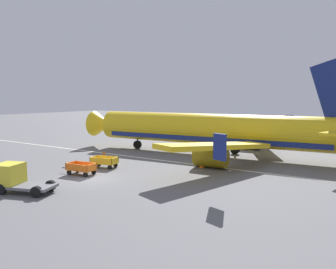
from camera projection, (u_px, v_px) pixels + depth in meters
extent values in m
plane|color=slate|center=(92.00, 178.00, 28.40)|extent=(220.00, 220.00, 0.00)
cube|color=silver|center=(158.00, 160.00, 36.77)|extent=(120.00, 0.36, 0.01)
cylinder|color=yellow|center=(210.00, 129.00, 39.55)|extent=(30.18, 5.74, 3.70)
cube|color=navy|center=(209.00, 138.00, 39.66)|extent=(27.18, 5.35, 0.56)
cone|color=yellow|center=(103.00, 124.00, 47.53)|extent=(3.44, 3.84, 3.63)
cube|color=yellow|center=(217.00, 146.00, 30.38)|extent=(6.51, 13.16, 1.35)
cube|color=navy|center=(220.00, 147.00, 23.36)|extent=(1.11, 0.53, 1.90)
cylinder|color=#856D0E|center=(211.00, 157.00, 32.48)|extent=(3.34, 2.31, 2.10)
cube|color=yellow|center=(261.00, 130.00, 44.88)|extent=(8.02, 12.83, 1.35)
cube|color=navy|center=(289.00, 121.00, 49.14)|extent=(1.08, 0.66, 1.90)
cylinder|color=#856D0E|center=(249.00, 141.00, 44.27)|extent=(3.34, 2.31, 2.10)
cylinder|color=#4C4C51|center=(137.00, 137.00, 44.80)|extent=(0.20, 0.20, 2.04)
cylinder|color=black|center=(137.00, 145.00, 44.92)|extent=(1.13, 0.52, 1.10)
cylinder|color=#4C4C51|center=(223.00, 146.00, 36.61)|extent=(0.20, 0.20, 2.04)
cylinder|color=black|center=(223.00, 155.00, 36.72)|extent=(1.13, 0.52, 1.10)
cylinder|color=#4C4C51|center=(235.00, 141.00, 40.43)|extent=(0.20, 0.20, 2.04)
cylinder|color=black|center=(235.00, 150.00, 40.54)|extent=(1.13, 0.52, 1.10)
cube|color=orange|center=(81.00, 169.00, 29.68)|extent=(2.65, 1.69, 0.08)
cube|color=orange|center=(76.00, 167.00, 29.06)|extent=(2.49, 0.40, 0.55)
cube|color=orange|center=(86.00, 165.00, 30.23)|extent=(2.49, 0.40, 0.55)
cube|color=orange|center=(71.00, 165.00, 30.17)|extent=(0.27, 1.40, 0.55)
cube|color=orange|center=(92.00, 167.00, 29.12)|extent=(0.27, 1.40, 0.55)
cylinder|color=#2D2D33|center=(66.00, 168.00, 30.47)|extent=(1.00, 0.20, 0.08)
cylinder|color=black|center=(69.00, 173.00, 29.62)|extent=(0.46, 0.21, 0.44)
cylinder|color=black|center=(78.00, 170.00, 30.62)|extent=(0.46, 0.21, 0.44)
cylinder|color=black|center=(85.00, 175.00, 28.80)|extent=(0.46, 0.21, 0.44)
cylinder|color=black|center=(94.00, 172.00, 29.80)|extent=(0.46, 0.21, 0.44)
cube|color=gold|center=(104.00, 163.00, 32.69)|extent=(2.75, 1.93, 0.08)
cube|color=gold|center=(101.00, 161.00, 32.04)|extent=(2.46, 0.67, 0.55)
cube|color=gold|center=(108.00, 159.00, 33.26)|extent=(2.46, 0.67, 0.55)
cube|color=gold|center=(94.00, 159.00, 33.06)|extent=(0.42, 1.39, 0.55)
cube|color=gold|center=(115.00, 161.00, 32.25)|extent=(0.42, 1.39, 0.55)
cylinder|color=#2D2D33|center=(89.00, 162.00, 33.30)|extent=(0.99, 0.31, 0.08)
cylinder|color=black|center=(93.00, 166.00, 32.51)|extent=(0.46, 0.26, 0.44)
cylinder|color=black|center=(99.00, 164.00, 33.56)|extent=(0.46, 0.26, 0.44)
cylinder|color=black|center=(110.00, 167.00, 31.88)|extent=(0.46, 0.26, 0.44)
cylinder|color=black|center=(115.00, 165.00, 32.92)|extent=(0.46, 0.26, 0.44)
cube|color=slate|center=(33.00, 186.00, 23.92)|extent=(3.56, 2.83, 0.20)
cube|color=yellow|center=(9.00, 174.00, 24.28)|extent=(2.24, 2.36, 1.50)
cylinder|color=black|center=(1.00, 189.00, 23.56)|extent=(0.85, 0.55, 0.80)
cylinder|color=black|center=(17.00, 183.00, 25.22)|extent=(0.85, 0.55, 0.80)
cylinder|color=black|center=(36.00, 192.00, 22.89)|extent=(0.85, 0.55, 0.80)
cylinder|color=black|center=(51.00, 186.00, 24.55)|extent=(0.85, 0.55, 0.80)
cone|color=orange|center=(202.00, 164.00, 32.64)|extent=(0.52, 0.52, 0.69)
cone|color=orange|center=(104.00, 153.00, 40.04)|extent=(0.43, 0.43, 0.56)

